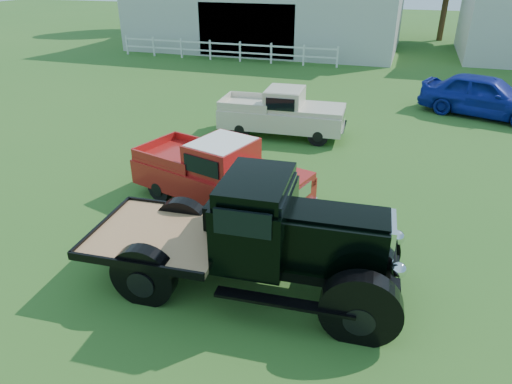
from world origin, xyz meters
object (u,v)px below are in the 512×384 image
(vintage_flatbed, at_px, (250,234))
(red_pickup, at_px, (220,173))
(white_pickup, at_px, (282,113))
(misc_car_blue, at_px, (485,96))

(vintage_flatbed, relative_size, red_pickup, 1.23)
(red_pickup, relative_size, white_pickup, 1.05)
(red_pickup, height_order, misc_car_blue, red_pickup)
(vintage_flatbed, relative_size, white_pickup, 1.29)
(red_pickup, relative_size, misc_car_blue, 0.98)
(white_pickup, bearing_deg, red_pickup, -94.48)
(vintage_flatbed, distance_m, white_pickup, 8.53)
(misc_car_blue, bearing_deg, white_pickup, 143.02)
(misc_car_blue, bearing_deg, vintage_flatbed, 177.00)
(vintage_flatbed, bearing_deg, misc_car_blue, 63.89)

